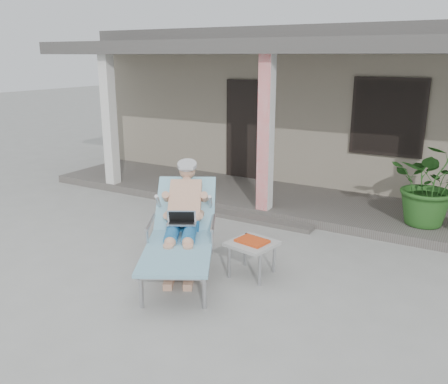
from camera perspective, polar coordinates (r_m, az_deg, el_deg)
The scene contains 8 objects.
ground at distance 6.64m, azimuth -3.19°, elevation -8.22°, with size 60.00×60.00×0.00m, color #9E9E99.
house at distance 12.07m, azimuth 13.99°, elevation 10.56°, with size 10.40×5.40×3.30m.
porch_deck at distance 9.12m, azimuth 7.11°, elevation -0.99°, with size 10.00×2.00×0.15m, color #605B56.
porch_overhang at distance 8.67m, azimuth 7.60°, elevation 16.32°, with size 10.00×2.30×2.85m.
porch_step at distance 8.13m, azimuth 3.92°, elevation -3.31°, with size 2.00×0.30×0.07m, color #605B56.
lounger at distance 6.15m, azimuth -5.10°, elevation -1.65°, with size 1.70×2.21×1.41m.
side_table at distance 6.08m, azimuth 3.41°, elevation -6.42°, with size 0.63×0.63×0.49m.
potted_palm at distance 8.03m, azimuth 23.68°, elevation 0.88°, with size 1.19×1.03×1.33m, color #26591E.
Camera 1 is at (3.33, -5.06, 2.73)m, focal length 38.00 mm.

